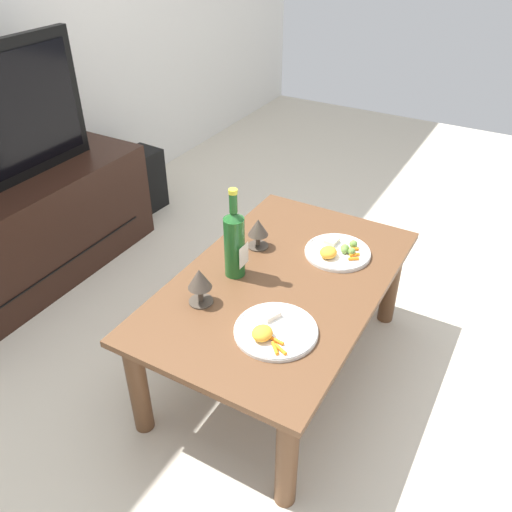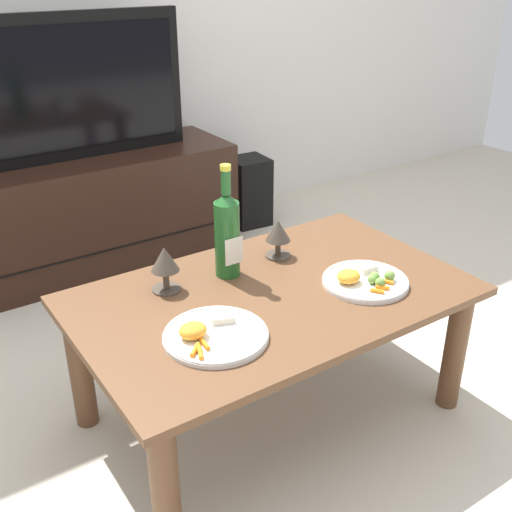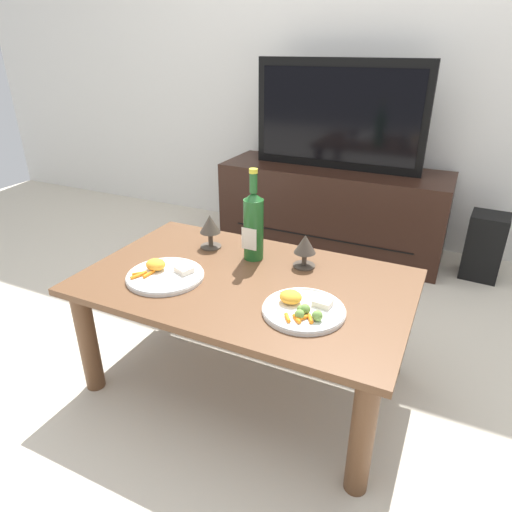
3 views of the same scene
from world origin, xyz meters
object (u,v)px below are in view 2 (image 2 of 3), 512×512
Objects in this scene: goblet_left at (165,262)px; dinner_plate_right at (365,280)px; tv_screen at (73,88)px; dinner_plate_left at (213,334)px; tv_stand at (89,212)px; wine_bottle at (227,232)px; dining_table at (272,314)px; floor_speaker at (249,191)px; goblet_right at (278,233)px.

dinner_plate_right is at bearing -30.44° from goblet_left.
dinner_plate_left is at bearing -97.11° from tv_screen.
wine_bottle is at bearing -88.39° from tv_stand.
dining_table reaches higher than floor_speaker.
dinner_plate_left is at bearing -127.65° from wine_bottle.
dining_table is 0.36m from goblet_left.
dining_table is at bearing -36.21° from goblet_left.
dinner_plate_left and dinner_plate_right have the same top height.
dinner_plate_left is (-0.22, -0.28, -0.13)m from wine_bottle.
floor_speaker is at bearing -0.54° from tv_stand.
wine_bottle is 1.28× the size of dinner_plate_left.
tv_screen is at bearing 101.39° from goblet_right.
goblet_left reaches higher than dinner_plate_left.
floor_speaker is 1.43× the size of dinner_plate_right.
tv_screen is 1.24m from goblet_right.
dining_table is at bearing -129.61° from goblet_right.
tv_stand is at bearing 81.81° from goblet_left.
dining_table is 0.84× the size of tv_stand.
goblet_right is 0.49× the size of dinner_plate_right.
floor_speaker is at bearing 53.76° from dinner_plate_left.
tv_stand is at bearing 90.00° from tv_screen.
dinner_plate_right is (0.34, -1.48, -0.37)m from tv_screen.
floor_speaker is 1.05× the size of wine_bottle.
goblet_right is at bearing -115.33° from floor_speaker.
tv_stand is 4.96× the size of dinner_plate_left.
goblet_right is at bearing -78.63° from tv_stand.
tv_stand reaches higher than dinner_plate_right.
floor_speaker is 2.66× the size of goblet_left.
tv_stand is at bearing -176.61° from floor_speaker.
wine_bottle is (-0.05, 0.17, 0.22)m from dining_table.
wine_bottle is at bearing -121.97° from floor_speaker.
goblet_left is (-0.25, 0.19, 0.17)m from dining_table.
wine_bottle is (0.03, -1.19, 0.33)m from tv_stand.
tv_screen is at bearing 93.51° from dining_table.
goblet_left is 0.60m from dinner_plate_right.
tv_screen is at bearing 103.07° from dinner_plate_right.
tv_screen is 1.22m from wine_bottle.
dinner_plate_right is at bearing -42.68° from wine_bottle.
dining_table is 8.27× the size of goblet_left.
dinner_plate_right is (-0.55, -1.47, 0.28)m from floor_speaker.
dining_table is 1.44m from tv_screen.
dinner_plate_right is (0.31, -0.29, -0.13)m from wine_bottle.
wine_bottle is 0.38m from dinner_plate_left.
tv_screen is (-0.08, 1.36, 0.46)m from dining_table.
tv_stand is at bearing 103.05° from dinner_plate_right.
tv_stand is (-0.08, 1.36, -0.11)m from dining_table.
goblet_right reaches higher than dinner_plate_right.
floor_speaker is at bearing 69.53° from dinner_plate_right.
dining_table is 9.08× the size of goblet_right.
wine_bottle reaches higher than goblet_right.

